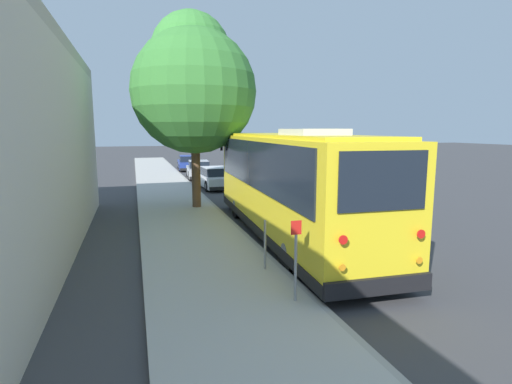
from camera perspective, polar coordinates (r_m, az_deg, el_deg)
name	(u,v)px	position (r m, az deg, el deg)	size (l,w,h in m)	color
ground_plane	(325,246)	(12.64, 9.79, -7.61)	(160.00, 160.00, 0.00)	#3D3D3F
sidewalk_slab	(202,255)	(11.47, -7.75, -8.89)	(80.00, 3.27, 0.15)	#B2AFA8
curb_strip	(260,250)	(11.85, 0.51, -8.23)	(80.00, 0.14, 0.15)	#9D9A94
shuttle_bus	(289,180)	(13.15, 4.67, 1.74)	(11.40, 2.91, 3.59)	yellow
parked_sedan_white	(215,178)	(24.65, -5.87, 1.96)	(4.27, 1.92, 1.30)	silver
parked_sedan_silver	(199,170)	(29.77, -8.18, 3.12)	(4.25, 1.95, 1.32)	#A8AAAF
parked_sedan_blue	(188,163)	(36.27, -9.64, 4.09)	(4.72, 2.04, 1.29)	navy
street_tree	(193,83)	(18.04, -8.93, 15.15)	(5.35, 5.35, 8.52)	brown
sign_post_near	(296,260)	(8.08, 5.69, -9.63)	(0.06, 0.22, 1.65)	gray
sign_post_far	(265,245)	(9.89, 1.30, -7.54)	(0.06, 0.06, 1.23)	gray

